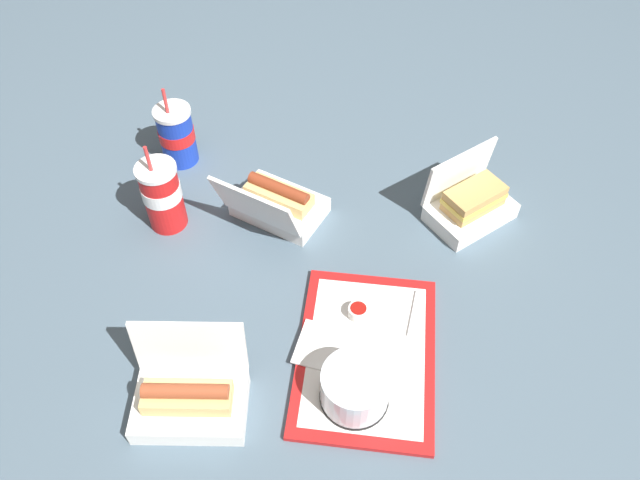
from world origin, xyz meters
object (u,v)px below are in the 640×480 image
cake_container (355,388)px  ketchup_cup (358,311)px  soda_cup_center (177,135)px  clamshell_sandwich_back (470,203)px  plastic_fork (415,313)px  food_tray (366,354)px  clamshell_hotdog_corner (277,204)px  soda_cup_left (162,195)px  clamshell_hotdog_right (190,397)px

cake_container → ketchup_cup: (-0.18, -0.00, -0.02)m
cake_container → soda_cup_center: size_ratio=0.59×
ketchup_cup → clamshell_sandwich_back: size_ratio=0.18×
plastic_fork → soda_cup_center: size_ratio=0.52×
food_tray → clamshell_hotdog_corner: (-0.35, -0.22, 0.03)m
soda_cup_center → plastic_fork: bearing=53.6°
cake_container → soda_cup_left: 0.60m
food_tray → soda_cup_left: (-0.31, -0.46, 0.08)m
ketchup_cup → soda_cup_center: size_ratio=0.19×
ketchup_cup → clamshell_hotdog_right: 0.36m
food_tray → cake_container: bearing=-10.8°
plastic_fork → soda_cup_left: 0.60m
clamshell_sandwich_back → food_tray: bearing=-29.3°
ketchup_cup → soda_cup_left: 0.50m
clamshell_sandwich_back → plastic_fork: bearing=-23.2°
food_tray → soda_cup_center: 0.71m
clamshell_hotdog_right → soda_cup_left: 0.47m
clamshell_hotdog_corner → soda_cup_center: 0.32m
cake_container → clamshell_hotdog_right: bearing=-82.7°
plastic_fork → soda_cup_left: bearing=-101.4°
ketchup_cup → soda_cup_center: 0.64m
ketchup_cup → clamshell_hotdog_corner: clamshell_hotdog_corner is taller
clamshell_sandwich_back → cake_container: bearing=-26.0°
plastic_fork → soda_cup_left: size_ratio=0.48×
cake_container → clamshell_hotdog_right: size_ratio=0.60×
soda_cup_left → cake_container: bearing=47.7°
cake_container → clamshell_sandwich_back: bearing=154.0°
ketchup_cup → clamshell_hotdog_right: size_ratio=0.19×
plastic_fork → clamshell_sandwich_back: (-0.29, 0.12, 0.03)m
plastic_fork → clamshell_hotdog_corner: 0.40m
plastic_fork → clamshell_sandwich_back: bearing=166.2°
ketchup_cup → cake_container: bearing=0.7°
clamshell_hotdog_corner → soda_cup_center: bearing=-122.8°
cake_container → clamshell_hotdog_right: (0.04, -0.29, -0.01)m
soda_cup_center → food_tray: bearing=42.9°
clamshell_sandwich_back → clamshell_hotdog_corner: 0.43m
cake_container → soda_cup_center: (-0.61, -0.46, 0.03)m
soda_cup_left → food_tray: bearing=56.3°
plastic_fork → soda_cup_center: (-0.42, -0.57, 0.06)m
food_tray → cake_container: cake_container is taller
food_tray → cake_container: 0.11m
food_tray → soda_cup_left: soda_cup_left is taller
ketchup_cup → clamshell_hotdog_corner: size_ratio=0.16×
clamshell_sandwich_back → clamshell_hotdog_right: bearing=-45.4°
clamshell_hotdog_right → soda_cup_center: size_ratio=0.98×
soda_cup_center → soda_cup_left: bearing=5.6°
ketchup_cup → clamshell_sandwich_back: (-0.30, 0.24, 0.02)m
clamshell_sandwich_back → soda_cup_center: 0.71m
food_tray → plastic_fork: size_ratio=3.44×
ketchup_cup → plastic_fork: 0.11m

